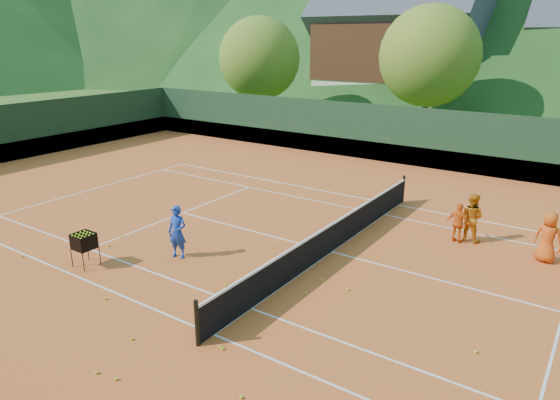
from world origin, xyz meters
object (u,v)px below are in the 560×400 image
Objects in this scene: student_c at (548,237)px; tennis_net at (332,237)px; chalet_left at (399,46)px; coach at (177,232)px; ball_hopper at (84,242)px; student_a at (471,217)px; student_b at (459,223)px.

student_c is 0.13× the size of tennis_net.
student_c is at bearing -60.05° from chalet_left.
student_c is (9.21, 5.91, -0.04)m from coach.
coach reaches higher than ball_hopper.
ball_hopper is (-5.44, -4.89, 0.25)m from tennis_net.
student_c is 6.32m from tennis_net.
student_a is 30.15m from chalet_left.
coach is at bearing 47.12° from ball_hopper.
student_b is 1.31× the size of ball_hopper.
student_b is at bearing 43.01° from ball_hopper.
student_a is at bearing -117.02° from student_b.
chalet_left is at bearing 108.43° from tennis_net.
chalet_left reaches higher than student_b.
student_c is 13.53m from ball_hopper.
student_b is (6.64, 5.93, -0.16)m from coach.
tennis_net is (-3.28, -3.37, -0.30)m from student_a.
student_b is at bearing -64.30° from chalet_left.
coach is 1.01× the size of student_a.
student_a is (6.92, 6.31, -0.01)m from coach.
student_c is (2.58, -0.02, 0.12)m from student_b.
coach is at bearing -79.07° from chalet_left.
chalet_left is at bearing -53.12° from student_c.
student_a is at bearing 28.23° from coach.
chalet_left is at bearing -54.55° from student_b.
student_b is 30.39m from chalet_left.
coach is at bearing 39.62° from student_c.
student_b reaches higher than ball_hopper.
coach is 1.06× the size of student_c.
coach is 10.95m from student_c.
tennis_net is at bearing 24.85° from coach.
tennis_net is 0.87× the size of chalet_left.
ball_hopper is at bearing 42.41° from student_c.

